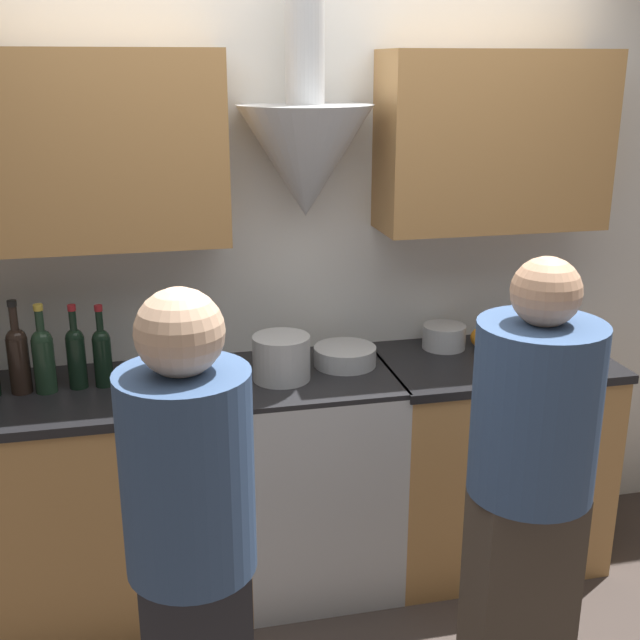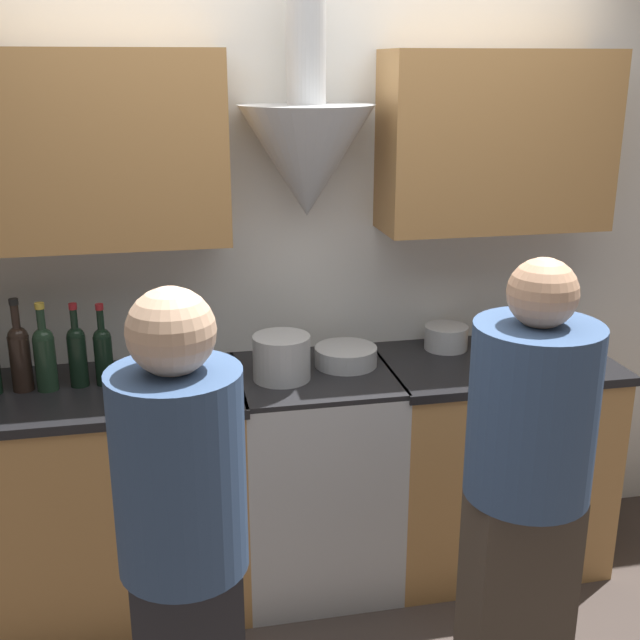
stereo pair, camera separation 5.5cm
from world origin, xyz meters
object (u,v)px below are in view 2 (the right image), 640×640
wine_bottle_7 (103,352)px  stock_pot (282,357)px  person_foreground_left (185,557)px  stove_range (315,476)px  wine_bottle_5 (45,355)px  orange_fruit (483,339)px  wine_bottle_4 (20,354)px  mixing_bowl (346,356)px  wine_bottle_6 (77,353)px  person_foreground_right (526,487)px  saucepan (446,337)px

wine_bottle_7 → stock_pot: (0.67, -0.08, -0.04)m
wine_bottle_7 → person_foreground_left: person_foreground_left is taller
stove_range → wine_bottle_7: size_ratio=2.92×
wine_bottle_5 → orange_fruit: bearing=3.3°
person_foreground_left → stove_range: bearing=63.1°
wine_bottle_4 → wine_bottle_7: size_ratio=1.12×
stock_pot → mixing_bowl: bearing=18.6°
wine_bottle_6 → person_foreground_right: 1.69m
wine_bottle_6 → orange_fruit: (1.66, 0.08, -0.09)m
wine_bottle_4 → wine_bottle_7: wine_bottle_4 is taller
saucepan → person_foreground_left: bearing=-132.7°
stock_pot → orange_fruit: size_ratio=2.55×
stove_range → wine_bottle_4: 1.26m
wine_bottle_4 → person_foreground_right: 1.86m
wine_bottle_6 → person_foreground_right: person_foreground_right is taller
stock_pot → wine_bottle_4: bearing=175.0°
mixing_bowl → saucepan: saucepan is taller
orange_fruit → wine_bottle_6: bearing=-177.1°
wine_bottle_4 → person_foreground_left: bearing=-64.6°
wine_bottle_6 → person_foreground_right: (1.38, -0.94, -0.20)m
wine_bottle_5 → wine_bottle_7: 0.21m
wine_bottle_5 → mixing_bowl: size_ratio=1.34×
mixing_bowl → person_foreground_right: 1.02m
wine_bottle_4 → stock_pot: bearing=-5.0°
wine_bottle_4 → wine_bottle_6: (0.20, 0.00, -0.01)m
wine_bottle_5 → person_foreground_left: bearing=-68.1°
person_foreground_right → wine_bottle_7: bearing=143.8°
saucepan → stock_pot: bearing=-165.0°
person_foreground_left → stock_pot: bearing=68.4°
wine_bottle_6 → mixing_bowl: bearing=0.4°
wine_bottle_5 → orange_fruit: (1.78, 0.10, -0.09)m
wine_bottle_5 → person_foreground_right: size_ratio=0.21×
stove_range → wine_bottle_6: wine_bottle_6 is taller
person_foreground_left → wine_bottle_4: bearing=115.4°
stove_range → wine_bottle_6: (-0.90, 0.05, 0.59)m
mixing_bowl → person_foreground_right: person_foreground_right is taller
mixing_bowl → person_foreground_left: person_foreground_left is taller
wine_bottle_4 → person_foreground_left: person_foreground_left is taller
wine_bottle_6 → person_foreground_right: bearing=-34.4°
wine_bottle_6 → wine_bottle_5: bearing=-171.2°
orange_fruit → wine_bottle_5: bearing=-176.7°
stock_pot → person_foreground_left: 1.15m
wine_bottle_5 → person_foreground_left: 1.23m
wine_bottle_4 → orange_fruit: size_ratio=4.08×
stove_range → wine_bottle_5: (-1.02, 0.03, 0.60)m
stock_pot → stove_range: bearing=15.9°
wine_bottle_6 → wine_bottle_7: bearing=-1.4°
orange_fruit → person_foreground_left: (-1.32, -1.24, -0.08)m
wine_bottle_6 → stock_pot: 0.77m
stove_range → saucepan: saucepan is taller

